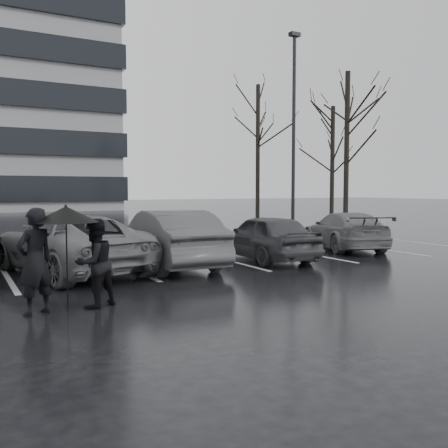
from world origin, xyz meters
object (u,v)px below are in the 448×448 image
pedestrian_left (35,261)px  car_east (344,231)px  car_west_b (70,244)px  tree_ne (332,164)px  car_main (265,237)px  tree_east (347,150)px  tree_north (258,153)px  lamp_post (294,142)px  pedestrian_right (95,263)px  car_west_a (168,238)px

pedestrian_left → car_east: bearing=175.4°
car_west_b → car_east: car_west_b is taller
car_east → tree_ne: tree_ne is taller
car_main → tree_east: (10.44, 8.29, 3.36)m
pedestrian_left → tree_north: (15.91, 18.63, 3.41)m
lamp_post → tree_ne: lamp_post is taller
pedestrian_right → tree_north: tree_north is taller
car_west_a → pedestrian_left: (-3.67, -3.52, 0.12)m
pedestrian_left → tree_ne: (19.41, 15.63, 2.66)m
lamp_post → pedestrian_right: bearing=-138.3°
car_west_a → pedestrian_left: size_ratio=2.60×
car_west_a → pedestrian_right: 4.42m
car_east → tree_east: (6.77, 7.41, 3.39)m
pedestrian_left → lamp_post: size_ratio=0.19×
car_west_a → tree_north: bearing=-127.8°
car_main → pedestrian_left: pedestrian_left is taller
car_main → tree_north: bearing=-120.3°
pedestrian_right → lamp_post: lamp_post is taller
tree_north → tree_ne: bearing=-40.6°
tree_north → car_west_a: bearing=-129.0°
car_west_a → lamp_post: 11.90m
car_east → tree_east: bearing=-112.7°
car_west_b → pedestrian_right: (-0.34, -3.72, 0.06)m
lamp_post → tree_north: lamp_post is taller
car_main → car_west_b: (-5.19, 0.42, 0.04)m
car_main → car_west_b: 5.21m
car_west_a → car_west_b: (-2.39, 0.25, -0.04)m
tree_east → tree_ne: 4.74m
car_main → car_west_a: car_west_a is taller
car_main → pedestrian_left: size_ratio=2.23×
tree_east → car_west_b: bearing=-153.3°
lamp_post → tree_ne: bearing=37.4°
tree_east → car_west_a: bearing=-148.5°
car_west_a → car_east: bearing=-172.6°
pedestrian_right → tree_ne: bearing=-163.9°
car_main → tree_ne: bearing=-135.1°
car_east → car_main: bearing=33.2°
car_west_b → tree_north: size_ratio=0.58×
pedestrian_right → tree_east: size_ratio=0.18×
pedestrian_left → tree_ne: size_ratio=0.24×
car_east → pedestrian_right: pedestrian_right is taller
pedestrian_right → tree_ne: (18.47, 15.59, 2.76)m
tree_ne → tree_north: tree_north is taller
car_west_a → pedestrian_left: 5.08m
pedestrian_left → tree_east: 20.77m
pedestrian_right → tree_east: 20.00m
pedestrian_left → lamp_post: lamp_post is taller
tree_ne → car_west_a: bearing=-142.4°
pedestrian_right → pedestrian_left: bearing=-21.5°
car_west_a → pedestrian_right: pedestrian_right is taller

